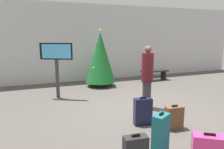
% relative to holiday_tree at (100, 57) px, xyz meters
% --- Properties ---
extents(ground_plane, '(16.00, 16.00, 0.00)m').
position_rel_holiday_tree_xyz_m(ground_plane, '(0.25, -3.21, -1.21)').
color(ground_plane, '#514C47').
extents(back_wall, '(16.00, 0.20, 3.50)m').
position_rel_holiday_tree_xyz_m(back_wall, '(0.25, 1.41, 0.54)').
color(back_wall, silver).
rests_on(back_wall, ground_plane).
extents(holiday_tree, '(1.23, 1.23, 2.35)m').
position_rel_holiday_tree_xyz_m(holiday_tree, '(0.00, 0.00, 0.00)').
color(holiday_tree, '#4C3319').
rests_on(holiday_tree, ground_plane).
extents(flight_info_kiosk, '(1.00, 0.57, 1.86)m').
position_rel_holiday_tree_xyz_m(flight_info_kiosk, '(-1.88, -1.11, 0.14)').
color(flight_info_kiosk, '#333338').
rests_on(flight_info_kiosk, ground_plane).
extents(waiting_bench, '(1.32, 0.44, 0.48)m').
position_rel_holiday_tree_xyz_m(waiting_bench, '(2.73, 0.16, -0.85)').
color(waiting_bench, black).
rests_on(waiting_bench, ground_plane).
extents(traveller_0, '(0.45, 0.45, 1.82)m').
position_rel_holiday_tree_xyz_m(traveller_0, '(0.42, -3.05, -0.24)').
color(traveller_0, '#333338').
rests_on(traveller_0, ground_plane).
extents(suitcase_0, '(0.40, 0.34, 0.80)m').
position_rel_holiday_tree_xyz_m(suitcase_0, '(-0.61, -5.30, -0.82)').
color(suitcase_0, '#19606B').
rests_on(suitcase_0, ground_plane).
extents(suitcase_3, '(0.45, 0.25, 0.69)m').
position_rel_holiday_tree_xyz_m(suitcase_3, '(-0.26, -4.04, -0.88)').
color(suitcase_3, '#141938').
rests_on(suitcase_3, ground_plane).
extents(suitcase_4, '(0.42, 0.20, 0.57)m').
position_rel_holiday_tree_xyz_m(suitcase_4, '(0.29, -4.51, -0.94)').
color(suitcase_4, brown).
rests_on(suitcase_4, ground_plane).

